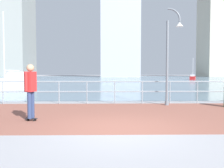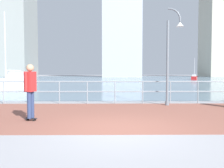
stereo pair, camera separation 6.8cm
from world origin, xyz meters
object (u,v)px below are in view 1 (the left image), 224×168
object	(u,v)px
lamppost	(171,52)
sailboat_blue	(6,82)
sailboat_teal	(193,78)
skateboarder	(31,87)

from	to	relation	value
lamppost	sailboat_blue	world-z (taller)	sailboat_blue
sailboat_teal	lamppost	bearing A→B (deg)	-111.38
skateboarder	sailboat_teal	bearing A→B (deg)	64.08
skateboarder	lamppost	bearing A→B (deg)	32.57
lamppost	skateboarder	distance (m)	6.69
lamppost	sailboat_teal	distance (m)	43.18
lamppost	sailboat_blue	size ratio (longest dim) A/B	0.66
sailboat_blue	skateboarder	bearing A→B (deg)	-63.84
skateboarder	sailboat_blue	world-z (taller)	sailboat_blue
skateboarder	sailboat_teal	distance (m)	48.57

